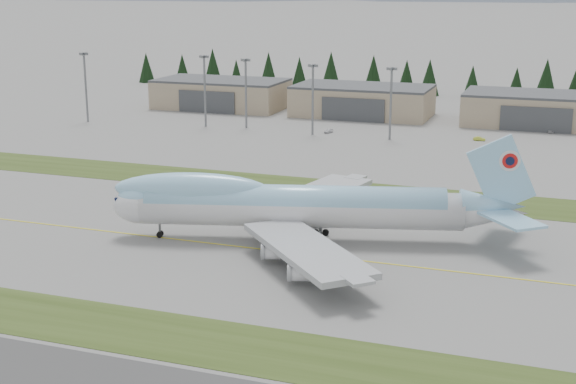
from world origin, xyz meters
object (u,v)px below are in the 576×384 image
at_px(hangar_right, 538,109).
at_px(service_vehicle_b, 479,141).
at_px(boeing_747_freighter, 296,205).
at_px(hangar_center, 363,101).
at_px(hangar_left, 221,94).
at_px(service_vehicle_c, 550,133).
at_px(service_vehicle_a, 329,133).

height_order(hangar_right, service_vehicle_b, hangar_right).
xyz_separation_m(boeing_747_freighter, hangar_right, (36.11, 142.91, -1.40)).
bearing_deg(boeing_747_freighter, hangar_center, 84.39).
distance_m(hangar_left, service_vehicle_c, 120.38).
xyz_separation_m(hangar_left, hangar_right, (115.00, 0.00, 0.00)).
bearing_deg(service_vehicle_b, hangar_center, 53.86).
bearing_deg(hangar_right, service_vehicle_c, -70.13).
relative_size(hangar_left, hangar_center, 1.00).
bearing_deg(service_vehicle_b, service_vehicle_a, 94.27).
relative_size(hangar_center, service_vehicle_b, 13.43).
distance_m(service_vehicle_a, service_vehicle_b, 46.64).
relative_size(hangar_left, service_vehicle_a, 12.18).
bearing_deg(service_vehicle_c, boeing_747_freighter, -118.21).
distance_m(hangar_right, service_vehicle_a, 71.84).
relative_size(service_vehicle_b, service_vehicle_c, 0.87).
relative_size(hangar_left, hangar_right, 1.00).
bearing_deg(service_vehicle_c, hangar_center, 158.03).
height_order(hangar_right, service_vehicle_a, hangar_right).
distance_m(service_vehicle_b, service_vehicle_c, 28.68).
relative_size(hangar_center, hangar_right, 1.00).
xyz_separation_m(service_vehicle_b, service_vehicle_c, (19.68, 20.86, 0.00)).
bearing_deg(service_vehicle_a, hangar_center, 98.85).
relative_size(hangar_left, service_vehicle_b, 13.43).
relative_size(boeing_747_freighter, service_vehicle_a, 19.84).
bearing_deg(hangar_right, service_vehicle_a, -149.36).
bearing_deg(service_vehicle_b, hangar_right, -23.60).
height_order(hangar_left, service_vehicle_b, hangar_left).
height_order(service_vehicle_a, service_vehicle_c, service_vehicle_a).
xyz_separation_m(service_vehicle_a, service_vehicle_c, (66.22, 23.82, 0.00)).
bearing_deg(service_vehicle_b, boeing_747_freighter, 169.75).
xyz_separation_m(hangar_center, service_vehicle_b, (44.91, -33.55, -5.39)).
height_order(hangar_center, hangar_right, same).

